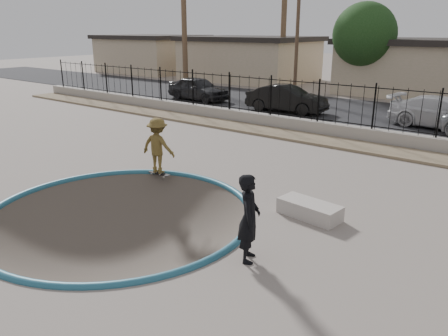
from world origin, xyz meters
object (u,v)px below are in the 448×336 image
at_px(car_a, 198,89).
at_px(car_c, 444,113).
at_px(skater, 158,149).
at_px(skateboard, 159,174).
at_px(videographer, 249,218).
at_px(concrete_ledge, 309,210).
at_px(car_b, 287,99).

distance_m(car_a, car_c, 14.89).
xyz_separation_m(skater, car_c, (5.72, 13.18, -0.13)).
xyz_separation_m(skater, skateboard, (0.00, 0.00, -0.85)).
bearing_deg(videographer, concrete_ledge, -29.60).
xyz_separation_m(videographer, car_b, (-7.83, 15.05, -0.15)).
height_order(concrete_ledge, car_a, car_a).
distance_m(skater, videographer, 6.09).
relative_size(car_b, car_c, 0.90).
height_order(videographer, concrete_ledge, videographer).
relative_size(skater, car_b, 0.40).
bearing_deg(car_b, car_c, -89.40).
height_order(skater, skateboard, skater).
bearing_deg(car_b, skateboard, -174.45).
bearing_deg(car_c, concrete_ledge, -176.13).
bearing_deg(car_b, concrete_ledge, -152.91).
height_order(skateboard, car_b, car_b).
bearing_deg(concrete_ledge, car_c, 88.82).
height_order(car_a, car_b, car_a).
bearing_deg(skateboard, car_a, 123.98).
relative_size(car_a, car_c, 0.88).
xyz_separation_m(skater, concrete_ledge, (5.45, 0.03, -0.71)).
bearing_deg(car_a, car_b, -86.90).
xyz_separation_m(skateboard, car_b, (-2.37, 12.34, 0.73)).
xyz_separation_m(concrete_ledge, car_c, (0.27, 13.16, 0.57)).
bearing_deg(skater, skateboard, 168.97).
distance_m(skateboard, car_b, 12.59).
relative_size(videographer, car_b, 0.41).
bearing_deg(videographer, skateboard, 33.99).
height_order(videographer, car_a, videographer).
bearing_deg(car_a, skater, -139.52).
distance_m(videographer, car_a, 21.06).
relative_size(skater, car_c, 0.36).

